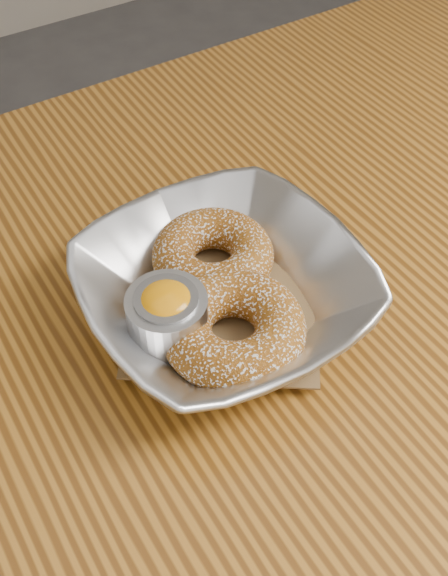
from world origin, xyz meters
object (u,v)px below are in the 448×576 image
table (266,413)px  ramekin (168,317)px  serving_bowl (224,291)px  donut_back (213,256)px  donut_front (233,329)px

table → ramekin: ramekin is taller
serving_bowl → donut_back: (0.01, 0.04, 0.00)m
serving_bowl → ramekin: (-0.05, -0.01, 0.01)m
donut_back → ramekin: size_ratio=1.65×
table → donut_back: donut_back is taller
serving_bowl → donut_back: size_ratio=2.18×
serving_bowl → donut_back: bearing=71.7°
table → donut_front: size_ratio=11.33×
donut_back → ramekin: ramekin is taller
ramekin → donut_front: bearing=-37.4°
table → donut_back: bearing=91.4°
table → ramekin: bearing=149.1°
donut_front → table: bearing=-20.6°
serving_bowl → ramekin: 0.05m
serving_bowl → donut_front: serving_bowl is taller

